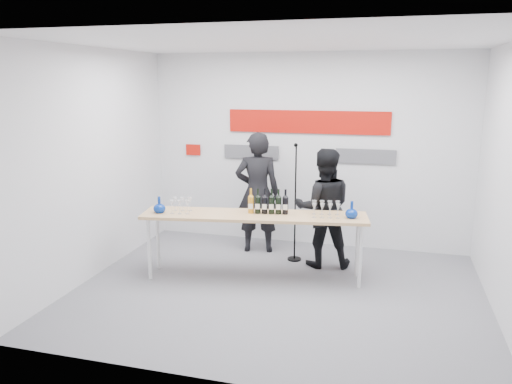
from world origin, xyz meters
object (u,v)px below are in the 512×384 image
at_px(tasting_table, 254,219).
at_px(presenter_left, 257,193).
at_px(presenter_right, 323,208).
at_px(mic_stand, 295,225).

distance_m(tasting_table, presenter_left, 1.09).
height_order(tasting_table, presenter_right, presenter_right).
xyz_separation_m(tasting_table, mic_stand, (0.39, 0.80, -0.28)).
height_order(presenter_left, mic_stand, presenter_left).
distance_m(presenter_left, mic_stand, 0.79).
relative_size(presenter_left, mic_stand, 1.07).
bearing_deg(mic_stand, presenter_right, -2.35).
bearing_deg(mic_stand, tasting_table, -105.77).
height_order(presenter_left, presenter_right, presenter_left).
relative_size(tasting_table, presenter_left, 1.62).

